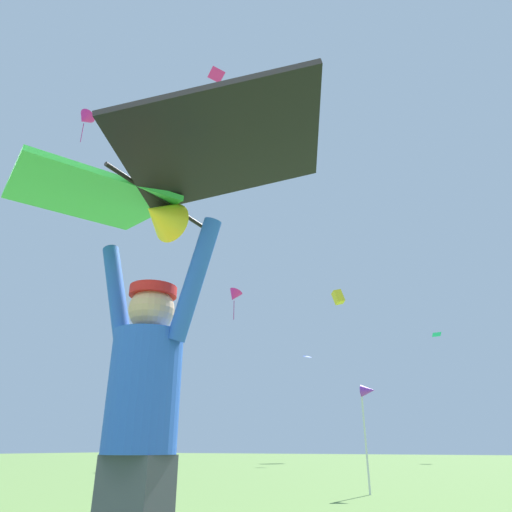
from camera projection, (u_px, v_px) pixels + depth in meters
The scene contains 9 objects.
kite_flyer_person at pixel (141, 427), 2.09m from camera, with size 0.81×0.36×1.92m.
held_stunt_kite at pixel (151, 182), 2.50m from camera, with size 2.20×1.21×0.44m.
distant_kite_magenta_low_left at pixel (85, 119), 18.95m from camera, with size 0.91×1.00×1.60m.
distant_kite_teal_low_right at pixel (436, 334), 32.75m from camera, with size 0.82×0.80×0.31m.
distant_kite_magenta_high_right at pixel (234, 296), 25.33m from camera, with size 1.16×1.14×1.81m.
distant_kite_yellow_far_center at pixel (338, 297), 37.24m from camera, with size 1.21×0.95×1.30m.
distant_kite_blue_overhead_distant at pixel (307, 356), 25.84m from camera, with size 0.50×0.49×0.23m.
distant_kite_magenta_mid_left at pixel (216, 74), 18.80m from camera, with size 0.66×0.67×0.25m.
marker_flag at pixel (367, 398), 9.39m from camera, with size 0.30×0.24×2.05m.
Camera 1 is at (1.45, -1.47, 0.85)m, focal length 31.94 mm.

